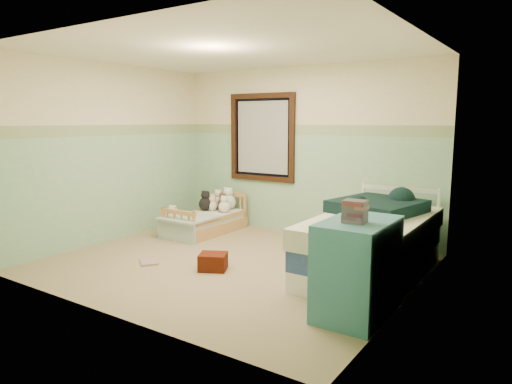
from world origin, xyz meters
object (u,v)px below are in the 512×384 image
Objects in this scene: toddler_bed_frame at (206,227)px; floor_book at (149,262)px; red_pillow at (213,262)px; dresser at (357,268)px; plush_floor_tan at (169,226)px; plush_floor_cream at (173,219)px; twin_bed_frame at (370,265)px.

floor_book is (0.43, -1.59, -0.07)m from toddler_bed_frame.
toddler_bed_frame is 4.22× the size of red_pillow.
plush_floor_tan is at bearing 160.32° from dresser.
toddler_bed_frame reaches higher than floor_book.
plush_floor_cream is at bearing 156.90° from dresser.
floor_book is (0.87, -1.23, -0.10)m from plush_floor_tan.
toddler_bed_frame is 0.64× the size of twin_bed_frame.
red_pillow is 0.85m from floor_book.
plush_floor_tan is at bearing -54.71° from plush_floor_cream.
red_pillow is (1.24, -1.36, 0.01)m from toddler_bed_frame.
red_pillow is (1.68, -1.00, -0.02)m from plush_floor_tan.
plush_floor_cream is 1.08× the size of plush_floor_tan.
red_pillow is (-1.85, 0.27, -0.33)m from dresser.
dresser is at bearing -23.10° from plush_floor_cream.
red_pillow is at bearing 53.41° from floor_book.
red_pillow reaches higher than floor_book.
red_pillow is 1.18× the size of floor_book.
plush_floor_cream is at bearing 125.29° from plush_floor_tan.
dresser is (0.27, -1.11, 0.32)m from twin_bed_frame.
plush_floor_cream is 1.94m from floor_book.
dresser reaches higher than toddler_bed_frame.
plush_floor_tan is 0.73× the size of red_pillow.
dresser reaches higher than plush_floor_cream.
plush_floor_tan is 1.95m from red_pillow.
floor_book is at bearing 179.32° from dresser.
toddler_bed_frame is at bearing 39.42° from plush_floor_tan.
twin_bed_frame is 7.82× the size of floor_book.
twin_bed_frame reaches higher than floor_book.
dresser is (3.08, -1.63, 0.34)m from toddler_bed_frame.
plush_floor_cream is 0.28× the size of dresser.
plush_floor_tan is 1.51m from floor_book.
plush_floor_cream reaches higher than red_pillow.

